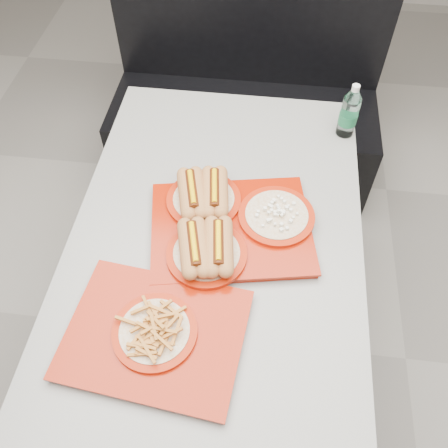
# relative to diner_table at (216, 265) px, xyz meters

# --- Properties ---
(ground) EXTENTS (6.00, 6.00, 0.00)m
(ground) POSITION_rel_diner_table_xyz_m (0.00, 0.00, -0.58)
(ground) COLOR gray
(ground) RESTS_ON ground
(diner_table) EXTENTS (0.92, 1.42, 0.75)m
(diner_table) POSITION_rel_diner_table_xyz_m (0.00, 0.00, 0.00)
(diner_table) COLOR black
(diner_table) RESTS_ON ground
(booth_bench) EXTENTS (1.30, 0.57, 1.35)m
(booth_bench) POSITION_rel_diner_table_xyz_m (0.00, 1.09, -0.18)
(booth_bench) COLOR black
(booth_bench) RESTS_ON ground
(tray_near) EXTENTS (0.55, 0.47, 0.11)m
(tray_near) POSITION_rel_diner_table_xyz_m (0.02, 0.02, 0.20)
(tray_near) COLOR #931704
(tray_near) RESTS_ON diner_table
(tray_far) EXTENTS (0.50, 0.41, 0.09)m
(tray_far) POSITION_rel_diner_table_xyz_m (-0.11, -0.35, 0.19)
(tray_far) COLOR #931704
(tray_far) RESTS_ON diner_table
(water_bottle) EXTENTS (0.07, 0.07, 0.21)m
(water_bottle) POSITION_rel_diner_table_xyz_m (0.41, 0.52, 0.26)
(water_bottle) COLOR silver
(water_bottle) RESTS_ON diner_table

